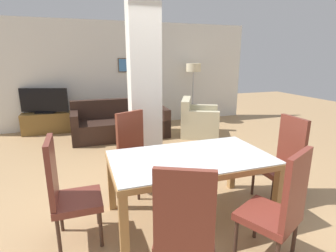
{
  "coord_description": "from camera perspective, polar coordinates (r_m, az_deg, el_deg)",
  "views": [
    {
      "loc": [
        -1.11,
        -2.49,
        1.82
      ],
      "look_at": [
        0.0,
        0.79,
        0.9
      ],
      "focal_mm": 28.0,
      "sensor_mm": 36.0,
      "label": 1
    }
  ],
  "objects": [
    {
      "name": "coffee_table",
      "position": [
        5.32,
        -7.69,
        -2.89
      ],
      "size": [
        0.56,
        0.57,
        0.4
      ],
      "color": "brown",
      "rests_on": "ground_plane"
    },
    {
      "name": "dining_chair_head_left",
      "position": [
        2.79,
        -21.18,
        -12.79
      ],
      "size": [
        0.46,
        0.46,
        1.09
      ],
      "rotation": [
        0.0,
        0.0,
        -1.57
      ],
      "color": "brown",
      "rests_on": "ground_plane"
    },
    {
      "name": "floor_lamp",
      "position": [
        7.35,
        5.55,
        11.5
      ],
      "size": [
        0.4,
        0.4,
        1.64
      ],
      "color": "#B7B7BC",
      "rests_on": "ground_plane"
    },
    {
      "name": "dining_chair_near_right",
      "position": [
        2.55,
        23.08,
        -15.79
      ],
      "size": [
        0.62,
        0.62,
        1.09
      ],
      "rotation": [
        0.0,
        0.0,
        0.45
      ],
      "color": "maroon",
      "rests_on": "ground_plane"
    },
    {
      "name": "armchair",
      "position": [
        6.29,
        6.51,
        0.79
      ],
      "size": [
        1.18,
        1.22,
        0.86
      ],
      "rotation": [
        0.0,
        0.0,
        4.26
      ],
      "color": "beige",
      "rests_on": "ground_plane"
    },
    {
      "name": "back_wall",
      "position": [
        7.21,
        -9.99,
        10.94
      ],
      "size": [
        7.2,
        0.09,
        2.7
      ],
      "color": "white",
      "rests_on": "ground_plane"
    },
    {
      "name": "tv_screen",
      "position": [
        6.95,
        -25.37,
        4.93
      ],
      "size": [
        1.09,
        0.4,
        0.6
      ],
      "rotation": [
        0.0,
        0.0,
        2.82
      ],
      "color": "black",
      "rests_on": "tv_stand"
    },
    {
      "name": "dining_chair_head_right",
      "position": [
        3.68,
        23.81,
        -6.3
      ],
      "size": [
        0.46,
        0.46,
        1.09
      ],
      "rotation": [
        0.0,
        0.0,
        1.57
      ],
      "color": "brown",
      "rests_on": "ground_plane"
    },
    {
      "name": "dining_table",
      "position": [
        2.98,
        4.96,
        -9.12
      ],
      "size": [
        1.78,
        1.01,
        0.75
      ],
      "color": "#A67945",
      "rests_on": "ground_plane"
    },
    {
      "name": "sofa",
      "position": [
        6.16,
        -10.29,
        0.29
      ],
      "size": [
        2.14,
        0.88,
        0.85
      ],
      "rotation": [
        0.0,
        0.0,
        3.14
      ],
      "color": "#311F19",
      "rests_on": "ground_plane"
    },
    {
      "name": "bottle",
      "position": [
        5.36,
        -7.18,
        0.39
      ],
      "size": [
        0.06,
        0.06,
        0.23
      ],
      "color": "#194C23",
      "rests_on": "coffee_table"
    },
    {
      "name": "tv_stand",
      "position": [
        7.05,
        -24.89,
        0.62
      ],
      "size": [
        1.11,
        0.4,
        0.5
      ],
      "color": "brown",
      "rests_on": "ground_plane"
    },
    {
      "name": "dining_chair_near_left",
      "position": [
        2.13,
        3.65,
        -21.03
      ],
      "size": [
        0.62,
        0.62,
        1.09
      ],
      "rotation": [
        0.0,
        0.0,
        -0.45
      ],
      "color": "brown",
      "rests_on": "ground_plane"
    },
    {
      "name": "divider_pillar",
      "position": [
        4.07,
        -5.13,
        8.21
      ],
      "size": [
        0.47,
        0.31,
        2.7
      ],
      "color": "white",
      "rests_on": "ground_plane"
    },
    {
      "name": "dining_chair_far_left",
      "position": [
        3.67,
        -7.06,
        -5.15
      ],
      "size": [
        0.62,
        0.62,
        1.09
      ],
      "rotation": [
        0.0,
        0.0,
        -2.68
      ],
      "color": "brown",
      "rests_on": "ground_plane"
    },
    {
      "name": "ground_plane",
      "position": [
        3.28,
        4.71,
        -18.87
      ],
      "size": [
        18.0,
        18.0,
        0.0
      ],
      "primitive_type": "plane",
      "color": "tan"
    }
  ]
}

